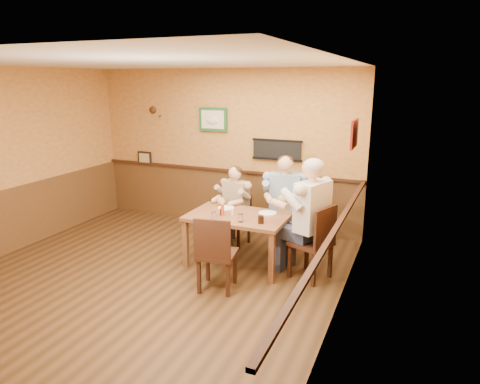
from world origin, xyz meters
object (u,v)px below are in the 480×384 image
Objects in this scene: chair_back_right at (284,221)px; water_glass_mid at (241,218)px; chair_near_side at (217,252)px; diner_white_elder at (312,226)px; cola_tumbler at (261,220)px; chair_back_left at (236,220)px; diner_tan_shirt at (236,210)px; salt_shaker at (232,212)px; dining_table at (238,221)px; hot_sauce_bottle at (222,209)px; chair_right_end at (311,242)px; water_glass_left at (214,216)px; pepper_shaker at (221,212)px; diner_blue_polo at (284,209)px.

chair_back_right is 8.67× the size of water_glass_mid.
water_glass_mid is at bearing -111.00° from chair_near_side.
diner_white_elder reaches higher than cola_tumbler.
chair_near_side reaches higher than water_glass_mid.
diner_white_elder is at bearing -16.34° from chair_back_left.
diner_tan_shirt is 11.56× the size of salt_shaker.
chair_back_right is at bearing -120.83° from diner_white_elder.
salt_shaker is at bearing -135.04° from chair_back_right.
hot_sauce_bottle reaches higher than dining_table.
hot_sauce_bottle is (-0.61, 0.10, 0.04)m from cola_tumbler.
chair_right_end is at bearing -16.34° from chair_back_left.
diner_tan_shirt is at bearing -85.25° from chair_near_side.
diner_tan_shirt is 1.09m from water_glass_left.
diner_tan_shirt reaches higher than pepper_shaker.
diner_blue_polo reaches higher than dining_table.
chair_back_left is 0.60× the size of diner_blue_polo.
hot_sauce_bottle is at bearing -145.48° from dining_table.
pepper_shaker is at bearing 154.91° from water_glass_mid.
diner_white_elder reaches higher than water_glass_left.
dining_table is 0.51m from cola_tumbler.
dining_table is at bearing 34.52° from hot_sauce_bottle.
dining_table is 7.39× the size of hot_sauce_bottle.
dining_table is at bearing -70.06° from chair_right_end.
salt_shaker is (-1.13, -0.03, 0.29)m from chair_right_end.
chair_back_right reaches higher than cola_tumbler.
water_glass_left is (0.13, -1.06, 0.23)m from diner_tan_shirt.
chair_back_right is 9.47× the size of salt_shaker.
chair_near_side is 0.81m from salt_shaker.
chair_back_right is 0.70× the size of diner_blue_polo.
chair_right_end is 0.99m from water_glass_mid.
pepper_shaker is at bearing -65.32° from chair_right_end.
water_glass_left is at bearing -54.91° from chair_right_end.
diner_white_elder is (0.62, -0.80, 0.26)m from chair_back_right.
chair_back_left is 1.60m from chair_right_end.
water_glass_left is at bearing -98.53° from hot_sauce_bottle.
chair_near_side is at bearing -117.47° from diner_blue_polo.
hot_sauce_bottle is at bearing -67.63° from diner_tan_shirt.
chair_back_right reaches higher than pepper_shaker.
diner_white_elder is 14.67× the size of salt_shaker.
chair_back_left is 7.41× the size of water_glass_mid.
pepper_shaker is (-1.28, -0.07, 0.06)m from diner_white_elder.
cola_tumbler is (0.77, -0.95, 0.22)m from diner_tan_shirt.
diner_white_elder is 1.13m from salt_shaker.
diner_blue_polo reaches higher than diner_tan_shirt.
diner_blue_polo is at bearing 58.17° from salt_shaker.
water_glass_left is (-0.66, -1.11, 0.33)m from chair_back_right.
chair_back_right is 9.09× the size of cola_tumbler.
water_glass_mid is 1.09× the size of salt_shaker.
cola_tumbler is at bearing 8.84° from water_glass_mid.
diner_tan_shirt is (-1.41, 0.75, 0.06)m from chair_right_end.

